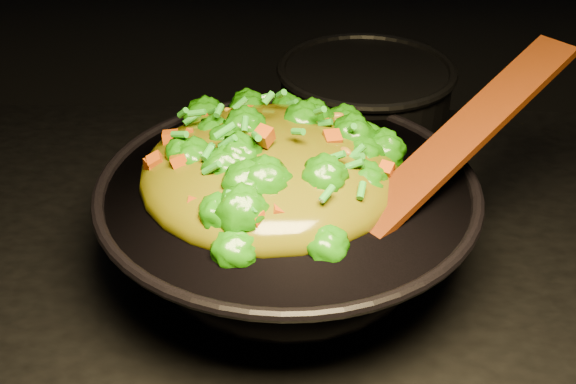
# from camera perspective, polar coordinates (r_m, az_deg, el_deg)

# --- Properties ---
(wok) EXTENTS (0.51, 0.51, 0.11)m
(wok) POSITION_cam_1_polar(r_m,az_deg,el_deg) (0.79, -0.02, -2.82)
(wok) COLOR black
(wok) RESTS_ON stovetop
(stir_fry) EXTENTS (0.34, 0.34, 0.10)m
(stir_fry) POSITION_cam_1_polar(r_m,az_deg,el_deg) (0.75, -1.47, 4.26)
(stir_fry) COLOR #1C6A07
(stir_fry) RESTS_ON wok
(spatula) EXTENTS (0.26, 0.23, 0.13)m
(spatula) POSITION_cam_1_polar(r_m,az_deg,el_deg) (0.77, 13.81, 4.49)
(spatula) COLOR #3C1307
(spatula) RESTS_ON wok
(back_pot) EXTENTS (0.24, 0.24, 0.13)m
(back_pot) POSITION_cam_1_polar(r_m,az_deg,el_deg) (1.02, 6.02, 6.52)
(back_pot) COLOR black
(back_pot) RESTS_ON stovetop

